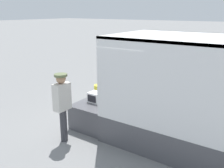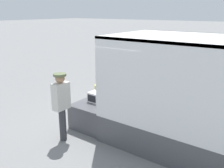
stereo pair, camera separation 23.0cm
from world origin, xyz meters
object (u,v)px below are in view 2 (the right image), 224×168
Objects in this scene: microwave at (97,97)px; worker_person at (61,100)px; portable_generator at (118,86)px; orange_bucket at (100,90)px.

worker_person is at bearing -95.84° from microwave.
portable_generator is 0.37× the size of worker_person.
portable_generator is 1.96× the size of orange_bucket.
microwave is 1.28m from worker_person.
microwave is 1.33× the size of orange_bucket.
portable_generator is at bearing 59.65° from orange_bucket.
portable_generator is at bearing 89.54° from microwave.
orange_bucket is 0.19× the size of worker_person.
orange_bucket is at bearing 95.86° from worker_person.
portable_generator is 2.32m from worker_person.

